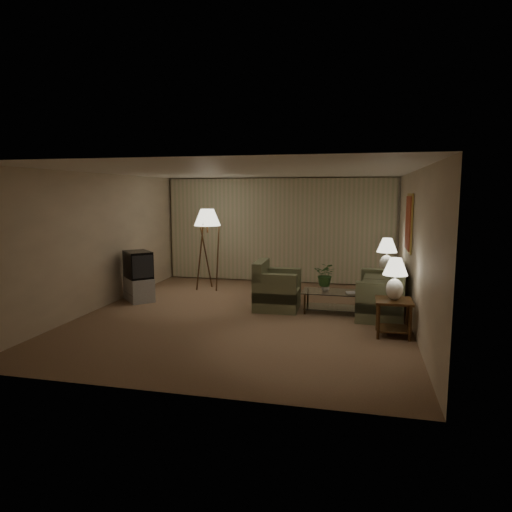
{
  "coord_description": "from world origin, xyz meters",
  "views": [
    {
      "loc": [
        2.1,
        -8.18,
        2.32
      ],
      "look_at": [
        0.06,
        0.6,
        1.06
      ],
      "focal_mm": 32.0,
      "sensor_mm": 36.0,
      "label": 1
    }
  ],
  "objects_px": {
    "coffee_table": "(333,298)",
    "floor_lamp": "(208,248)",
    "table_lamp_far": "(387,252)",
    "vase": "(325,287)",
    "tv_cabinet": "(139,289)",
    "side_table_near": "(394,311)",
    "sofa": "(381,295)",
    "table_lamp_near": "(395,275)",
    "armchair": "(277,290)",
    "ottoman": "(280,287)",
    "crt_tv": "(138,264)",
    "side_table_far": "(386,282)"
  },
  "relations": [
    {
      "from": "table_lamp_far",
      "to": "crt_tv",
      "type": "bearing_deg",
      "value": -166.2
    },
    {
      "from": "armchair",
      "to": "table_lamp_far",
      "type": "distance_m",
      "value": 2.61
    },
    {
      "from": "side_table_near",
      "to": "coffee_table",
      "type": "height_order",
      "value": "side_table_near"
    },
    {
      "from": "table_lamp_far",
      "to": "tv_cabinet",
      "type": "bearing_deg",
      "value": -166.2
    },
    {
      "from": "armchair",
      "to": "table_lamp_far",
      "type": "bearing_deg",
      "value": -59.99
    },
    {
      "from": "table_lamp_far",
      "to": "coffee_table",
      "type": "xyz_separation_m",
      "value": [
        -1.04,
        -1.35,
        -0.76
      ]
    },
    {
      "from": "table_lamp_far",
      "to": "ottoman",
      "type": "relative_size",
      "value": 1.15
    },
    {
      "from": "armchair",
      "to": "side_table_far",
      "type": "bearing_deg",
      "value": -59.99
    },
    {
      "from": "coffee_table",
      "to": "vase",
      "type": "xyz_separation_m",
      "value": [
        -0.15,
        -0.0,
        0.22
      ]
    },
    {
      "from": "vase",
      "to": "floor_lamp",
      "type": "bearing_deg",
      "value": 153.01
    },
    {
      "from": "side_table_near",
      "to": "table_lamp_far",
      "type": "height_order",
      "value": "table_lamp_far"
    },
    {
      "from": "coffee_table",
      "to": "crt_tv",
      "type": "distance_m",
      "value": 4.19
    },
    {
      "from": "vase",
      "to": "ottoman",
      "type": "bearing_deg",
      "value": 133.71
    },
    {
      "from": "side_table_far",
      "to": "ottoman",
      "type": "bearing_deg",
      "value": -174.83
    },
    {
      "from": "ottoman",
      "to": "tv_cabinet",
      "type": "bearing_deg",
      "value": -159.82
    },
    {
      "from": "vase",
      "to": "table_lamp_near",
      "type": "bearing_deg",
      "value": -46.29
    },
    {
      "from": "tv_cabinet",
      "to": "floor_lamp",
      "type": "distance_m",
      "value": 1.94
    },
    {
      "from": "sofa",
      "to": "side_table_far",
      "type": "xyz_separation_m",
      "value": [
        0.15,
        1.25,
        0.02
      ]
    },
    {
      "from": "table_lamp_far",
      "to": "crt_tv",
      "type": "xyz_separation_m",
      "value": [
        -5.2,
        -1.28,
        -0.26
      ]
    },
    {
      "from": "side_table_near",
      "to": "table_lamp_far",
      "type": "distance_m",
      "value": 2.67
    },
    {
      "from": "tv_cabinet",
      "to": "ottoman",
      "type": "relative_size",
      "value": 1.36
    },
    {
      "from": "floor_lamp",
      "to": "ottoman",
      "type": "height_order",
      "value": "floor_lamp"
    },
    {
      "from": "vase",
      "to": "coffee_table",
      "type": "bearing_deg",
      "value": 0.0
    },
    {
      "from": "ottoman",
      "to": "armchair",
      "type": "bearing_deg",
      "value": -83.04
    },
    {
      "from": "side_table_near",
      "to": "ottoman",
      "type": "xyz_separation_m",
      "value": [
        -2.29,
        2.39,
        -0.2
      ]
    },
    {
      "from": "armchair",
      "to": "coffee_table",
      "type": "xyz_separation_m",
      "value": [
        1.11,
        -0.04,
        -0.1
      ]
    },
    {
      "from": "table_lamp_near",
      "to": "vase",
      "type": "distance_m",
      "value": 1.8
    },
    {
      "from": "sofa",
      "to": "table_lamp_far",
      "type": "distance_m",
      "value": 1.43
    },
    {
      "from": "coffee_table",
      "to": "floor_lamp",
      "type": "height_order",
      "value": "floor_lamp"
    },
    {
      "from": "sofa",
      "to": "coffee_table",
      "type": "relative_size",
      "value": 1.5
    },
    {
      "from": "sofa",
      "to": "side_table_near",
      "type": "distance_m",
      "value": 1.36
    },
    {
      "from": "side_table_near",
      "to": "table_lamp_far",
      "type": "bearing_deg",
      "value": 90.0
    },
    {
      "from": "table_lamp_far",
      "to": "vase",
      "type": "bearing_deg",
      "value": -131.51
    },
    {
      "from": "coffee_table",
      "to": "ottoman",
      "type": "bearing_deg",
      "value": 137.39
    },
    {
      "from": "ottoman",
      "to": "vase",
      "type": "bearing_deg",
      "value": -46.29
    },
    {
      "from": "sofa",
      "to": "crt_tv",
      "type": "bearing_deg",
      "value": -85.97
    },
    {
      "from": "table_lamp_near",
      "to": "table_lamp_far",
      "type": "distance_m",
      "value": 2.6
    },
    {
      "from": "table_lamp_near",
      "to": "vase",
      "type": "relative_size",
      "value": 4.1
    },
    {
      "from": "side_table_near",
      "to": "vase",
      "type": "bearing_deg",
      "value": 133.71
    },
    {
      "from": "coffee_table",
      "to": "floor_lamp",
      "type": "relative_size",
      "value": 0.61
    },
    {
      "from": "sofa",
      "to": "floor_lamp",
      "type": "distance_m",
      "value": 4.24
    },
    {
      "from": "side_table_near",
      "to": "ottoman",
      "type": "bearing_deg",
      "value": 133.71
    },
    {
      "from": "side_table_far",
      "to": "crt_tv",
      "type": "height_order",
      "value": "crt_tv"
    },
    {
      "from": "side_table_far",
      "to": "tv_cabinet",
      "type": "bearing_deg",
      "value": -166.2
    },
    {
      "from": "armchair",
      "to": "side_table_near",
      "type": "distance_m",
      "value": 2.51
    },
    {
      "from": "armchair",
      "to": "ottoman",
      "type": "height_order",
      "value": "armchair"
    },
    {
      "from": "coffee_table",
      "to": "vase",
      "type": "height_order",
      "value": "vase"
    },
    {
      "from": "side_table_near",
      "to": "crt_tv",
      "type": "relative_size",
      "value": 0.74
    },
    {
      "from": "sofa",
      "to": "armchair",
      "type": "bearing_deg",
      "value": -84.53
    },
    {
      "from": "side_table_near",
      "to": "table_lamp_near",
      "type": "bearing_deg",
      "value": 0.0
    }
  ]
}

